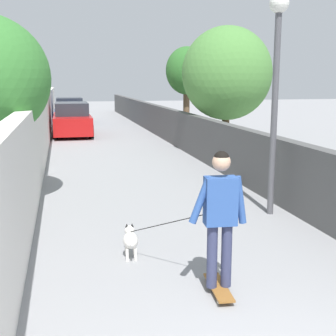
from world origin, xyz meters
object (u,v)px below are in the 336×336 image
object	(u,v)px
skateboard	(219,287)
person_skateboarder	(220,209)
tree_right_far	(227,74)
lamp_post	(276,66)
tree_right_mid	(187,72)
dog	(131,239)
car_near	(72,120)
car_far	(70,111)

from	to	relation	value
skateboard	person_skateboarder	world-z (taller)	person_skateboarder
tree_right_far	lamp_post	xyz separation A→B (m)	(-7.44, 1.78, 0.04)
tree_right_mid	person_skateboarder	bearing A→B (deg)	166.05
tree_right_far	person_skateboarder	xyz separation A→B (m)	(-10.42, 3.89, -1.72)
dog	car_near	bearing A→B (deg)	1.73
tree_right_mid	car_far	distance (m)	8.96
dog	tree_right_mid	bearing A→B (deg)	-18.26
lamp_post	car_near	world-z (taller)	lamp_post
lamp_post	car_far	xyz separation A→B (m)	(20.20, 3.46, -2.13)
dog	car_near	world-z (taller)	car_near
dog	car_near	size ratio (longest dim) A/B	0.39
lamp_post	skateboard	distance (m)	4.58
person_skateboarder	car_far	bearing A→B (deg)	3.34
dog	car_far	size ratio (longest dim) A/B	0.42
person_skateboarder	car_far	xyz separation A→B (m)	(23.18, 1.35, -0.36)
tree_right_mid	car_far	xyz separation A→B (m)	(6.76, 5.43, -2.26)
tree_right_mid	skateboard	bearing A→B (deg)	166.05
lamp_post	car_near	distance (m)	14.63
tree_right_far	person_skateboarder	distance (m)	11.25
tree_right_mid	dog	xyz separation A→B (m)	(-15.03, 4.96, -2.70)
person_skateboarder	car_near	size ratio (longest dim) A/B	0.39
tree_right_far	skateboard	bearing A→B (deg)	159.53
lamp_post	person_skateboarder	world-z (taller)	lamp_post
tree_right_far	car_far	size ratio (longest dim) A/B	1.10
tree_right_far	car_near	bearing A→B (deg)	38.42
skateboard	lamp_post	bearing A→B (deg)	-35.29
lamp_post	dog	xyz separation A→B (m)	(-1.59, 2.99, -2.57)
lamp_post	car_far	size ratio (longest dim) A/B	1.02
dog	skateboard	bearing A→B (deg)	-147.57
lamp_post	car_far	distance (m)	20.60
tree_right_mid	car_far	size ratio (longest dim) A/B	1.03
tree_right_mid	car_near	xyz separation A→B (m)	(0.61, 5.43, -2.26)
tree_right_far	person_skateboarder	size ratio (longest dim) A/B	2.62
tree_right_far	car_far	xyz separation A→B (m)	(12.76, 5.24, -2.08)
person_skateboarder	dog	size ratio (longest dim) A/B	1.00
tree_right_mid	skateboard	distance (m)	17.17
car_far	tree_right_mid	bearing A→B (deg)	-141.21
car_near	car_far	xyz separation A→B (m)	(6.15, -0.00, -0.00)
tree_right_far	dog	xyz separation A→B (m)	(-9.03, 4.77, -2.52)
tree_right_mid	car_near	bearing A→B (deg)	83.58
tree_right_far	dog	world-z (taller)	tree_right_far
skateboard	car_far	xyz separation A→B (m)	(23.18, 1.35, 0.65)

